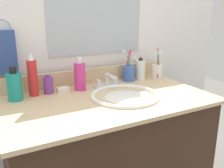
{
  "coord_description": "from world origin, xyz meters",
  "views": [
    {
      "loc": [
        -0.54,
        -1.06,
        1.15
      ],
      "look_at": [
        0.03,
        0.0,
        0.8
      ],
      "focal_mm": 40.19,
      "sensor_mm": 36.0,
      "label": 1
    }
  ],
  "objects_px": {
    "hand_towel": "(5,52)",
    "soap_bar": "(63,89)",
    "bottle_lotion_white": "(140,69)",
    "cup_white_ceramic": "(157,70)",
    "bottle_cream_purple": "(48,85)",
    "faucet": "(108,82)",
    "bottle_soap_pink": "(80,76)",
    "cup_blue_plastic": "(129,73)",
    "bottle_mouthwash_teal": "(14,86)",
    "bottle_spray_red": "(33,76)"
  },
  "relations": [
    {
      "from": "hand_towel",
      "to": "soap_bar",
      "type": "relative_size",
      "value": 3.44
    },
    {
      "from": "bottle_lotion_white",
      "to": "cup_white_ceramic",
      "type": "distance_m",
      "value": 0.11
    },
    {
      "from": "bottle_cream_purple",
      "to": "faucet",
      "type": "bearing_deg",
      "value": -7.51
    },
    {
      "from": "bottle_cream_purple",
      "to": "bottle_soap_pink",
      "type": "bearing_deg",
      "value": -7.51
    },
    {
      "from": "faucet",
      "to": "soap_bar",
      "type": "relative_size",
      "value": 2.5
    },
    {
      "from": "bottle_soap_pink",
      "to": "bottle_cream_purple",
      "type": "relative_size",
      "value": 1.79
    },
    {
      "from": "bottle_soap_pink",
      "to": "cup_blue_plastic",
      "type": "relative_size",
      "value": 0.91
    },
    {
      "from": "bottle_soap_pink",
      "to": "bottle_lotion_white",
      "type": "bearing_deg",
      "value": 4.59
    },
    {
      "from": "cup_white_ceramic",
      "to": "bottle_cream_purple",
      "type": "bearing_deg",
      "value": 177.63
    },
    {
      "from": "bottle_mouthwash_teal",
      "to": "faucet",
      "type": "bearing_deg",
      "value": -1.66
    },
    {
      "from": "hand_towel",
      "to": "bottle_soap_pink",
      "type": "bearing_deg",
      "value": -19.07
    },
    {
      "from": "bottle_soap_pink",
      "to": "cup_white_ceramic",
      "type": "bearing_deg",
      "value": -0.71
    },
    {
      "from": "bottle_cream_purple",
      "to": "cup_blue_plastic",
      "type": "bearing_deg",
      "value": 1.58
    },
    {
      "from": "bottle_spray_red",
      "to": "cup_white_ceramic",
      "type": "height_order",
      "value": "bottle_spray_red"
    },
    {
      "from": "faucet",
      "to": "cup_blue_plastic",
      "type": "xyz_separation_m",
      "value": [
        0.18,
        0.06,
        0.02
      ]
    },
    {
      "from": "soap_bar",
      "to": "bottle_cream_purple",
      "type": "bearing_deg",
      "value": 174.99
    },
    {
      "from": "bottle_soap_pink",
      "to": "soap_bar",
      "type": "distance_m",
      "value": 0.12
    },
    {
      "from": "faucet",
      "to": "cup_white_ceramic",
      "type": "height_order",
      "value": "cup_white_ceramic"
    },
    {
      "from": "bottle_soap_pink",
      "to": "cup_white_ceramic",
      "type": "distance_m",
      "value": 0.53
    },
    {
      "from": "faucet",
      "to": "bottle_cream_purple",
      "type": "relative_size",
      "value": 1.58
    },
    {
      "from": "hand_towel",
      "to": "bottle_spray_red",
      "type": "bearing_deg",
      "value": -43.05
    },
    {
      "from": "hand_towel",
      "to": "bottle_cream_purple",
      "type": "bearing_deg",
      "value": -28.5
    },
    {
      "from": "bottle_cream_purple",
      "to": "soap_bar",
      "type": "xyz_separation_m",
      "value": [
        0.08,
        -0.01,
        -0.03
      ]
    },
    {
      "from": "faucet",
      "to": "bottle_lotion_white",
      "type": "bearing_deg",
      "value": 11.85
    },
    {
      "from": "bottle_cream_purple",
      "to": "bottle_mouthwash_teal",
      "type": "xyz_separation_m",
      "value": [
        -0.17,
        -0.03,
        0.03
      ]
    },
    {
      "from": "soap_bar",
      "to": "bottle_mouthwash_teal",
      "type": "bearing_deg",
      "value": -174.8
    },
    {
      "from": "faucet",
      "to": "bottle_cream_purple",
      "type": "bearing_deg",
      "value": 172.49
    },
    {
      "from": "hand_towel",
      "to": "bottle_soap_pink",
      "type": "relative_size",
      "value": 1.21
    },
    {
      "from": "faucet",
      "to": "cup_blue_plastic",
      "type": "relative_size",
      "value": 0.81
    },
    {
      "from": "bottle_cream_purple",
      "to": "cup_white_ceramic",
      "type": "bearing_deg",
      "value": -2.37
    },
    {
      "from": "bottle_lotion_white",
      "to": "cup_blue_plastic",
      "type": "distance_m",
      "value": 0.09
    },
    {
      "from": "bottle_mouthwash_teal",
      "to": "cup_blue_plastic",
      "type": "relative_size",
      "value": 0.84
    },
    {
      "from": "bottle_soap_pink",
      "to": "bottle_lotion_white",
      "type": "xyz_separation_m",
      "value": [
        0.42,
        0.03,
        -0.01
      ]
    },
    {
      "from": "bottle_cream_purple",
      "to": "bottle_spray_red",
      "type": "relative_size",
      "value": 0.44
    },
    {
      "from": "bottle_lotion_white",
      "to": "hand_towel",
      "type": "bearing_deg",
      "value": 173.5
    },
    {
      "from": "bottle_spray_red",
      "to": "soap_bar",
      "type": "height_order",
      "value": "bottle_spray_red"
    },
    {
      "from": "cup_blue_plastic",
      "to": "bottle_soap_pink",
      "type": "bearing_deg",
      "value": -173.85
    },
    {
      "from": "bottle_mouthwash_teal",
      "to": "soap_bar",
      "type": "relative_size",
      "value": 2.6
    },
    {
      "from": "cup_blue_plastic",
      "to": "bottle_spray_red",
      "type": "bearing_deg",
      "value": -178.6
    },
    {
      "from": "cup_white_ceramic",
      "to": "faucet",
      "type": "bearing_deg",
      "value": -177.71
    },
    {
      "from": "bottle_cream_purple",
      "to": "soap_bar",
      "type": "distance_m",
      "value": 0.08
    },
    {
      "from": "cup_white_ceramic",
      "to": "hand_towel",
      "type": "bearing_deg",
      "value": 171.67
    },
    {
      "from": "bottle_soap_pink",
      "to": "bottle_mouthwash_teal",
      "type": "distance_m",
      "value": 0.34
    },
    {
      "from": "cup_blue_plastic",
      "to": "hand_towel",
      "type": "bearing_deg",
      "value": 172.91
    },
    {
      "from": "faucet",
      "to": "bottle_lotion_white",
      "type": "xyz_separation_m",
      "value": [
        0.26,
        0.06,
        0.04
      ]
    },
    {
      "from": "bottle_soap_pink",
      "to": "soap_bar",
      "type": "bearing_deg",
      "value": 170.53
    },
    {
      "from": "hand_towel",
      "to": "cup_white_ceramic",
      "type": "height_order",
      "value": "hand_towel"
    },
    {
      "from": "hand_towel",
      "to": "bottle_mouthwash_teal",
      "type": "height_order",
      "value": "hand_towel"
    },
    {
      "from": "hand_towel",
      "to": "cup_blue_plastic",
      "type": "height_order",
      "value": "hand_towel"
    },
    {
      "from": "hand_towel",
      "to": "bottle_lotion_white",
      "type": "relative_size",
      "value": 1.51
    }
  ]
}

